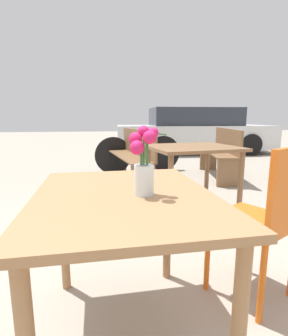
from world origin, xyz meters
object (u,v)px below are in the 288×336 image
object	(u,v)px
table_front	(124,214)
bicycle	(139,154)
flower_vase	(143,166)
cafe_chair	(267,214)
table_back	(192,158)
bench_near	(132,154)
parked_car	(193,132)
bench_middle	(221,151)

from	to	relation	value
table_front	bicycle	world-z (taller)	bicycle
flower_vase	cafe_chair	distance (m)	0.79
table_back	bicycle	size ratio (longest dim) A/B	0.57
flower_vase	table_back	size ratio (longest dim) A/B	0.30
flower_vase	bench_near	bearing A→B (deg)	84.45
parked_car	table_back	bearing A→B (deg)	-109.45
table_front	parked_car	distance (m)	7.07
bench_near	table_back	xyz separation A→B (m)	(0.43, -1.64, 0.17)
table_front	bench_near	xyz separation A→B (m)	(0.38, 3.06, -0.15)
bench_middle	bicycle	world-z (taller)	bench_middle
bench_near	parked_car	size ratio (longest dim) A/B	0.38
table_front	table_back	xyz separation A→B (m)	(0.81, 1.43, 0.02)
flower_vase	bicycle	distance (m)	3.96
flower_vase	cafe_chair	world-z (taller)	flower_vase
flower_vase	bench_middle	bearing A→B (deg)	59.80
table_front	bench_near	world-z (taller)	bench_near
cafe_chair	parked_car	distance (m)	6.69
flower_vase	parked_car	world-z (taller)	parked_car
bench_near	table_back	size ratio (longest dim) A/B	1.83
bench_near	table_back	bearing A→B (deg)	-75.41
table_back	table_front	bearing A→B (deg)	-119.45
bench_near	flower_vase	bearing A→B (deg)	-95.55
flower_vase	bench_near	distance (m)	3.14
table_back	parked_car	distance (m)	5.45
bench_near	parked_car	bearing A→B (deg)	57.41
table_front	cafe_chair	distance (m)	0.80
bench_near	table_back	distance (m)	1.70
cafe_chair	bicycle	distance (m)	3.72
table_front	parked_car	world-z (taller)	parked_car
cafe_chair	table_back	world-z (taller)	cafe_chair
table_front	bench_near	size ratio (longest dim) A/B	0.57
parked_car	cafe_chair	bearing A→B (deg)	-105.94
bicycle	parked_car	xyz separation A→B (m)	(2.02, 2.72, 0.27)
parked_car	table_front	bearing A→B (deg)	-111.76
table_front	parked_car	bearing A→B (deg)	68.24
flower_vase	bicycle	bearing A→B (deg)	82.39
cafe_chair	flower_vase	bearing A→B (deg)	-165.90
table_back	parked_car	size ratio (longest dim) A/B	0.20
cafe_chair	table_back	distance (m)	1.30
cafe_chair	table_front	bearing A→B (deg)	-170.28
table_front	table_back	world-z (taller)	table_back
table_back	bench_middle	bearing A→B (deg)	56.79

